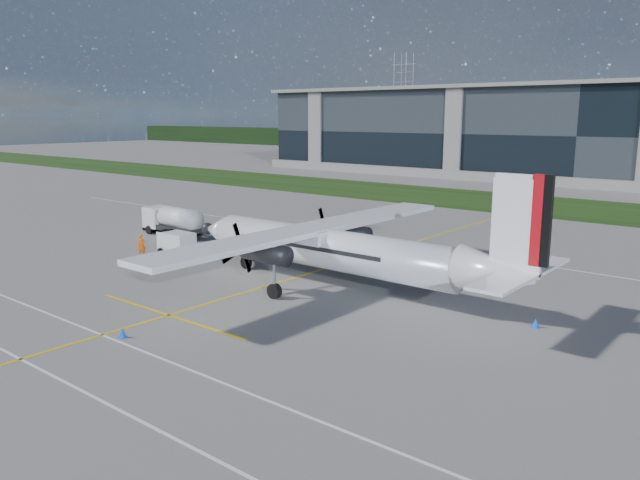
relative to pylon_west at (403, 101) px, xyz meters
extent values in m
plane|color=slate|center=(80.00, -110.00, -15.00)|extent=(400.00, 400.00, 0.00)
cube|color=black|center=(80.00, -102.00, -14.98)|extent=(400.00, 18.00, 0.04)
cube|color=black|center=(80.00, -70.00, -7.50)|extent=(120.00, 20.00, 15.00)
cube|color=yellow|center=(83.00, -140.00, -14.99)|extent=(0.20, 70.00, 0.01)
imported|color=#F25907|center=(69.73, -148.40, -14.03)|extent=(0.79, 0.93, 1.94)
cone|color=blue|center=(84.06, -159.55, -14.75)|extent=(0.36, 0.36, 0.50)
cone|color=blue|center=(99.03, -145.40, -14.75)|extent=(0.36, 0.36, 0.50)
cone|color=blue|center=(85.13, -133.25, -14.75)|extent=(0.36, 0.36, 0.50)
cone|color=blue|center=(75.05, -145.25, -14.75)|extent=(0.36, 0.36, 0.50)
cone|color=blue|center=(74.35, -146.25, -14.75)|extent=(0.36, 0.36, 0.50)
camera|label=1|loc=(109.70, -175.66, -4.40)|focal=35.00mm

